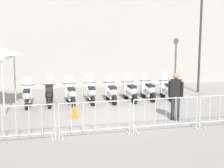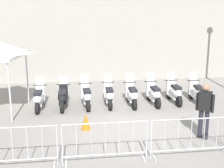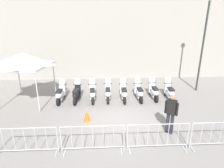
% 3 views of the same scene
% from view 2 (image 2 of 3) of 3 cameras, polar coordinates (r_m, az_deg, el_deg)
% --- Properties ---
extents(ground_plane, '(120.00, 120.00, 0.00)m').
position_cam_2_polar(ground_plane, '(10.25, 3.85, -8.30)').
color(ground_plane, gray).
extents(motorcycle_0, '(0.56, 1.73, 1.24)m').
position_cam_2_polar(motorcycle_0, '(12.29, -13.61, -2.69)').
color(motorcycle_0, black).
rests_on(motorcycle_0, ground).
extents(motorcycle_1, '(0.56, 1.73, 1.24)m').
position_cam_2_polar(motorcycle_1, '(12.23, -9.25, -2.55)').
color(motorcycle_1, black).
rests_on(motorcycle_1, ground).
extents(motorcycle_2, '(0.66, 1.72, 1.24)m').
position_cam_2_polar(motorcycle_2, '(12.27, -4.84, -2.37)').
color(motorcycle_2, black).
rests_on(motorcycle_2, ground).
extents(motorcycle_3, '(0.56, 1.73, 1.24)m').
position_cam_2_polar(motorcycle_3, '(12.39, -0.57, -2.16)').
color(motorcycle_3, black).
rests_on(motorcycle_3, ground).
extents(motorcycle_4, '(0.60, 1.72, 1.24)m').
position_cam_2_polar(motorcycle_4, '(12.45, 3.76, -2.11)').
color(motorcycle_4, black).
rests_on(motorcycle_4, ground).
extents(motorcycle_5, '(0.63, 1.72, 1.24)m').
position_cam_2_polar(motorcycle_5, '(12.69, 7.89, -1.91)').
color(motorcycle_5, black).
rests_on(motorcycle_5, ground).
extents(motorcycle_6, '(0.62, 1.72, 1.24)m').
position_cam_2_polar(motorcycle_6, '(13.07, 11.71, -1.61)').
color(motorcycle_6, black).
rests_on(motorcycle_6, ground).
extents(motorcycle_7, '(0.56, 1.73, 1.24)m').
position_cam_2_polar(motorcycle_7, '(13.27, 15.71, -1.61)').
color(motorcycle_7, black).
rests_on(motorcycle_7, ground).
extents(barrier_segment_0, '(2.21, 0.69, 1.07)m').
position_cam_2_polar(barrier_segment_0, '(8.03, -18.29, -11.31)').
color(barrier_segment_0, '#B2B5B7').
rests_on(barrier_segment_0, ground).
extents(barrier_segment_1, '(2.21, 0.69, 1.07)m').
position_cam_2_polar(barrier_segment_1, '(7.93, -1.31, -10.92)').
color(barrier_segment_1, '#B2B5B7').
rests_on(barrier_segment_1, ground).
extents(barrier_segment_2, '(2.21, 0.69, 1.07)m').
position_cam_2_polar(barrier_segment_2, '(8.48, 14.68, -9.70)').
color(barrier_segment_2, '#B2B5B7').
rests_on(barrier_segment_2, ground).
extents(officer_near_row_end, '(0.48, 0.38, 1.73)m').
position_cam_2_polar(officer_near_row_end, '(9.53, 17.07, -4.34)').
color(officer_near_row_end, '#23232D').
rests_on(officer_near_row_end, ground).
extents(traffic_cone, '(0.32, 0.32, 0.55)m').
position_cam_2_polar(traffic_cone, '(10.06, -4.99, -7.07)').
color(traffic_cone, orange).
rests_on(traffic_cone, ground).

